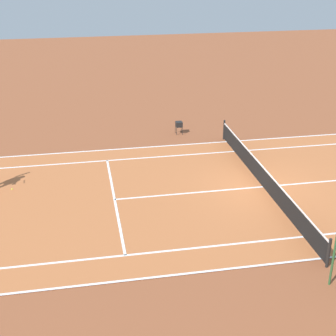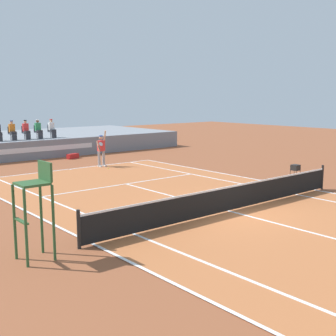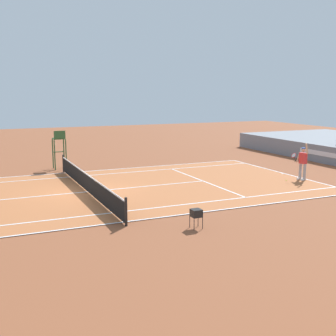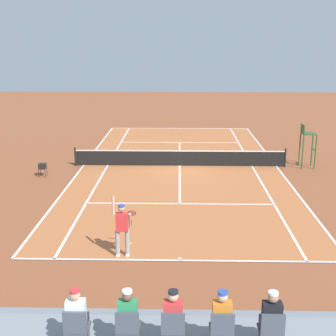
% 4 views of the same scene
% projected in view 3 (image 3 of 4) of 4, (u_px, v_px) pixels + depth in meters
% --- Properties ---
extents(ground_plane, '(80.00, 80.00, 0.00)m').
position_uv_depth(ground_plane, '(87.00, 192.00, 21.31)').
color(ground_plane, brown).
extents(court, '(11.08, 23.88, 0.03)m').
position_uv_depth(court, '(87.00, 192.00, 21.31)').
color(court, '#B76638').
rests_on(court, ground).
extents(net, '(11.98, 0.10, 1.07)m').
position_uv_depth(net, '(87.00, 182.00, 21.22)').
color(net, black).
rests_on(net, ground).
extents(tennis_player, '(0.76, 0.67, 2.08)m').
position_uv_depth(tennis_player, '(303.00, 162.00, 24.07)').
color(tennis_player, '#9E9EA3').
rests_on(tennis_player, ground).
extents(tennis_ball, '(0.07, 0.07, 0.07)m').
position_uv_depth(tennis_ball, '(286.00, 180.00, 24.00)').
color(tennis_ball, '#D1E533').
rests_on(tennis_ball, ground).
extents(umpire_chair, '(0.77, 0.77, 2.44)m').
position_uv_depth(umpire_chair, '(59.00, 145.00, 27.42)').
color(umpire_chair, '#2D562D').
rests_on(umpire_chair, ground).
extents(ball_hopper, '(0.36, 0.36, 0.70)m').
position_uv_depth(ball_hopper, '(196.00, 213.00, 15.61)').
color(ball_hopper, black).
rests_on(ball_hopper, ground).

